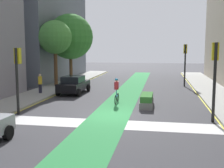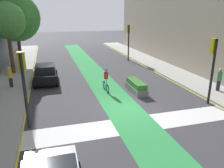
{
  "view_description": "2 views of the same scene",
  "coord_description": "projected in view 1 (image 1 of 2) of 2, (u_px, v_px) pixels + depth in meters",
  "views": [
    {
      "loc": [
        2.83,
        -16.25,
        3.99
      ],
      "look_at": [
        -0.53,
        2.99,
        1.49
      ],
      "focal_mm": 45.23,
      "sensor_mm": 36.0,
      "label": 1
    },
    {
      "loc": [
        -4.38,
        -12.11,
        5.84
      ],
      "look_at": [
        -0.4,
        1.62,
        1.21
      ],
      "focal_mm": 35.8,
      "sensor_mm": 36.0,
      "label": 2
    }
  ],
  "objects": [
    {
      "name": "traffic_signal_near_right",
      "position": [
        215.0,
        67.0,
        15.03
      ],
      "size": [
        0.35,
        0.52,
        4.28
      ],
      "color": "black",
      "rests_on": "ground_plane"
    },
    {
      "name": "cyclist_in_lane",
      "position": [
        117.0,
        90.0,
        20.29
      ],
      "size": [
        0.32,
        1.73,
        1.86
      ],
      "color": "black",
      "rests_on": "ground_plane"
    },
    {
      "name": "pedestrian_sidewalk_left_a",
      "position": [
        40.0,
        83.0,
        24.17
      ],
      "size": [
        0.34,
        0.34,
        1.65
      ],
      "color": "#262638",
      "rests_on": "sidewalk_left"
    },
    {
      "name": "car_black_left_far",
      "position": [
        74.0,
        85.0,
        24.76
      ],
      "size": [
        2.1,
        4.24,
        1.57
      ],
      "color": "black",
      "rests_on": "ground_plane"
    },
    {
      "name": "median_planter",
      "position": [
        147.0,
        101.0,
        19.34
      ],
      "size": [
        0.85,
        2.68,
        0.85
      ],
      "color": "slate",
      "rests_on": "ground_plane"
    },
    {
      "name": "curb_stripe_left",
      "position": [
        19.0,
        111.0,
        17.89
      ],
      "size": [
        0.16,
        60.0,
        0.01
      ],
      "primitive_type": "cube",
      "color": "yellow",
      "rests_on": "ground_plane"
    },
    {
      "name": "traffic_signal_far_right",
      "position": [
        185.0,
        57.0,
        29.21
      ],
      "size": [
        0.35,
        0.52,
        4.37
      ],
      "color": "black",
      "rests_on": "ground_plane"
    },
    {
      "name": "crosswalk_band",
      "position": [
        106.0,
        124.0,
        14.91
      ],
      "size": [
        12.0,
        1.8,
        0.01
      ],
      "primitive_type": "cube",
      "color": "silver",
      "rests_on": "ground_plane"
    },
    {
      "name": "ground_plane",
      "position": [
        112.0,
        115.0,
        16.86
      ],
      "size": [
        120.0,
        120.0,
        0.0
      ],
      "primitive_type": "plane",
      "color": "#38383D"
    },
    {
      "name": "street_tree_far",
      "position": [
        70.0,
        37.0,
        31.82
      ],
      "size": [
        5.11,
        5.11,
        7.67
      ],
      "color": "brown",
      "rests_on": "sidewalk_left"
    },
    {
      "name": "traffic_signal_near_left",
      "position": [
        18.0,
        68.0,
        16.87
      ],
      "size": [
        0.35,
        0.52,
        4.0
      ],
      "color": "black",
      "rests_on": "ground_plane"
    },
    {
      "name": "street_tree_near",
      "position": [
        55.0,
        37.0,
        28.31
      ],
      "size": [
        3.38,
        3.38,
        6.62
      ],
      "color": "brown",
      "rests_on": "sidewalk_left"
    },
    {
      "name": "curb_stripe_right",
      "position": [
        217.0,
        119.0,
        15.84
      ],
      "size": [
        0.16,
        60.0,
        0.01
      ],
      "primitive_type": "cube",
      "color": "yellow",
      "rests_on": "ground_plane"
    },
    {
      "name": "bike_lane_paint",
      "position": [
        111.0,
        115.0,
        16.88
      ],
      "size": [
        2.4,
        60.0,
        0.01
      ],
      "primitive_type": "cube",
      "color": "#2D8C47",
      "rests_on": "ground_plane"
    }
  ]
}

